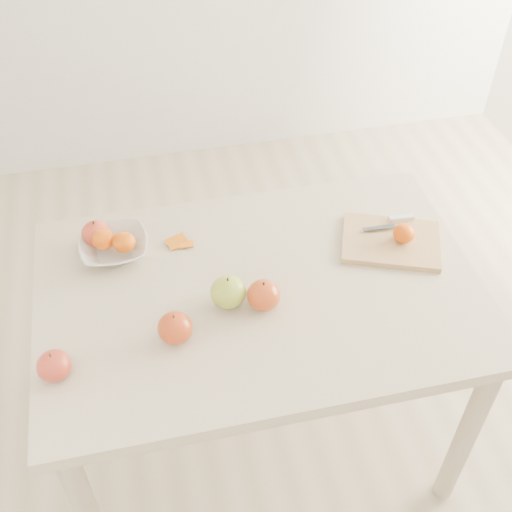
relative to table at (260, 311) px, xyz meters
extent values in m
plane|color=#C6B293|center=(0.00, 0.00, -0.65)|extent=(3.50, 3.50, 0.00)
cube|color=beige|center=(0.00, 0.00, 0.08)|extent=(1.20, 0.80, 0.04)
cylinder|color=#BCAA8E|center=(-0.54, 0.34, -0.30)|extent=(0.06, 0.06, 0.71)
cylinder|color=#BCAA8E|center=(0.54, 0.34, -0.30)|extent=(0.06, 0.06, 0.71)
cylinder|color=#BCAA8E|center=(0.54, -0.34, -0.30)|extent=(0.06, 0.06, 0.71)
cube|color=tan|center=(0.41, 0.08, 0.11)|extent=(0.33, 0.29, 0.02)
ellipsoid|color=#CC3B07|center=(0.44, 0.07, 0.14)|extent=(0.06, 0.06, 0.05)
imported|color=silver|center=(-0.37, 0.22, 0.12)|extent=(0.19, 0.19, 0.05)
ellipsoid|color=#E04B07|center=(-0.40, 0.23, 0.15)|extent=(0.06, 0.06, 0.06)
ellipsoid|color=#D75607|center=(-0.34, 0.21, 0.15)|extent=(0.07, 0.07, 0.06)
cube|color=#C45E0D|center=(-0.20, 0.22, 0.10)|extent=(0.07, 0.06, 0.01)
cube|color=#D5640F|center=(-0.17, 0.21, 0.10)|extent=(0.05, 0.04, 0.01)
cube|color=white|center=(0.47, 0.16, 0.12)|extent=(0.08, 0.02, 0.01)
cube|color=#3B3E43|center=(0.39, 0.13, 0.12)|extent=(0.10, 0.02, 0.00)
ellipsoid|color=olive|center=(-0.09, -0.04, 0.14)|extent=(0.09, 0.09, 0.08)
ellipsoid|color=maroon|center=(-0.54, -0.17, 0.14)|extent=(0.08, 0.08, 0.07)
ellipsoid|color=maroon|center=(-0.42, 0.27, 0.14)|extent=(0.08, 0.08, 0.07)
ellipsoid|color=#981404|center=(-0.01, -0.07, 0.14)|extent=(0.09, 0.09, 0.08)
ellipsoid|color=maroon|center=(-0.24, -0.12, 0.14)|extent=(0.09, 0.09, 0.08)
camera|label=1|loc=(-0.27, -1.15, 1.37)|focal=45.00mm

